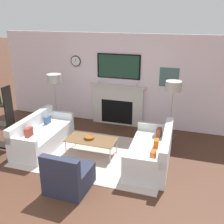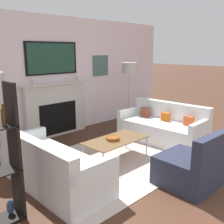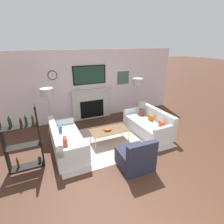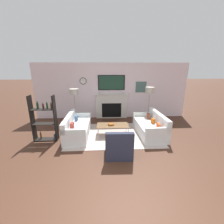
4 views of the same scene
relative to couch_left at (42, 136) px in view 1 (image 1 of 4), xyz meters
name	(u,v)px [view 1 (image 1 of 4)]	position (x,y,z in m)	size (l,w,h in m)	color
fireplace_wall	(119,84)	(1.40, 2.09, 0.94)	(7.51, 0.28, 2.70)	white
area_rug	(94,154)	(1.40, 0.00, -0.28)	(3.42, 2.27, 0.01)	beige
couch_left	(42,136)	(0.00, 0.00, 0.00)	(0.80, 1.88, 0.79)	white
couch_right	(152,153)	(2.81, 0.00, 0.00)	(0.93, 1.87, 0.82)	white
armchair	(68,177)	(1.45, -1.41, -0.01)	(0.79, 0.81, 0.84)	#282B3E
coffee_table	(91,140)	(1.35, 0.01, 0.08)	(1.19, 0.61, 0.39)	brown
decorative_bowl	(89,137)	(1.29, 0.03, 0.13)	(0.25, 0.25, 0.06)	#944815
floor_lamp_left	(54,79)	(-0.26, 1.24, 1.17)	(0.40, 0.40, 1.61)	#9E998E
floor_lamp_right	(174,87)	(3.06, 1.24, 1.21)	(0.40, 0.40, 1.66)	#9E998E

